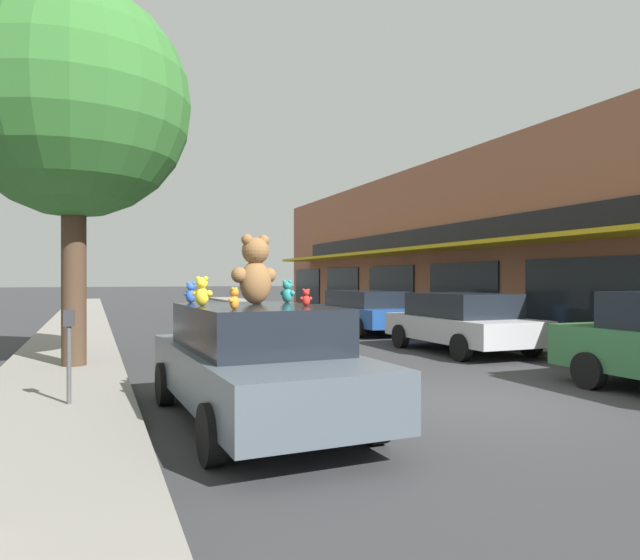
{
  "coord_description": "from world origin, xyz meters",
  "views": [
    {
      "loc": [
        -5.15,
        -7.06,
        1.84
      ],
      "look_at": [
        -1.61,
        1.79,
        1.82
      ],
      "focal_mm": 32.0,
      "sensor_mm": 36.0,
      "label": 1
    }
  ],
  "objects_px": {
    "teddy_bear_black": "(258,295)",
    "parked_car_far_center": "(462,321)",
    "teddy_bear_red": "(306,298)",
    "teddy_bear_yellow": "(202,292)",
    "teddy_bear_teal": "(287,292)",
    "parked_car_far_right": "(365,310)",
    "plush_art_car": "(255,361)",
    "parking_meter": "(69,344)",
    "teddy_bear_giant": "(255,271)",
    "teddy_bear_orange": "(234,299)",
    "street_tree": "(74,104)",
    "teddy_bear_blue": "(191,293)"
  },
  "relations": [
    {
      "from": "teddy_bear_black",
      "to": "parked_car_far_center",
      "type": "relative_size",
      "value": 0.05
    },
    {
      "from": "teddy_bear_red",
      "to": "teddy_bear_yellow",
      "type": "bearing_deg",
      "value": -10.45
    },
    {
      "from": "teddy_bear_yellow",
      "to": "teddy_bear_red",
      "type": "relative_size",
      "value": 1.72
    },
    {
      "from": "teddy_bear_teal",
      "to": "parked_car_far_right",
      "type": "xyz_separation_m",
      "value": [
        5.98,
        9.56,
        -0.87
      ]
    },
    {
      "from": "plush_art_car",
      "to": "parking_meter",
      "type": "height_order",
      "value": "plush_art_car"
    },
    {
      "from": "plush_art_car",
      "to": "teddy_bear_black",
      "type": "distance_m",
      "value": 1.43
    },
    {
      "from": "plush_art_car",
      "to": "teddy_bear_giant",
      "type": "height_order",
      "value": "teddy_bear_giant"
    },
    {
      "from": "teddy_bear_teal",
      "to": "parked_car_far_center",
      "type": "distance_m",
      "value": 7.29
    },
    {
      "from": "teddy_bear_black",
      "to": "parking_meter",
      "type": "height_order",
      "value": "teddy_bear_black"
    },
    {
      "from": "teddy_bear_orange",
      "to": "teddy_bear_black",
      "type": "bearing_deg",
      "value": -161.59
    },
    {
      "from": "parked_car_far_center",
      "to": "parking_meter",
      "type": "bearing_deg",
      "value": -158.36
    },
    {
      "from": "parked_car_far_right",
      "to": "teddy_bear_orange",
      "type": "bearing_deg",
      "value": -122.64
    },
    {
      "from": "parked_car_far_right",
      "to": "parked_car_far_center",
      "type": "bearing_deg",
      "value": -90.0
    },
    {
      "from": "teddy_bear_yellow",
      "to": "street_tree",
      "type": "relative_size",
      "value": 0.05
    },
    {
      "from": "teddy_bear_black",
      "to": "parked_car_far_right",
      "type": "relative_size",
      "value": 0.05
    },
    {
      "from": "teddy_bear_giant",
      "to": "street_tree",
      "type": "relative_size",
      "value": 0.13
    },
    {
      "from": "plush_art_car",
      "to": "teddy_bear_giant",
      "type": "xyz_separation_m",
      "value": [
        0.11,
        0.42,
        1.17
      ]
    },
    {
      "from": "parking_meter",
      "to": "teddy_bear_teal",
      "type": "bearing_deg",
      "value": -10.89
    },
    {
      "from": "teddy_bear_yellow",
      "to": "teddy_bear_teal",
      "type": "relative_size",
      "value": 1.14
    },
    {
      "from": "plush_art_car",
      "to": "teddy_bear_teal",
      "type": "height_order",
      "value": "teddy_bear_teal"
    },
    {
      "from": "teddy_bear_black",
      "to": "parked_car_far_right",
      "type": "height_order",
      "value": "teddy_bear_black"
    },
    {
      "from": "teddy_bear_blue",
      "to": "parked_car_far_right",
      "type": "distance_m",
      "value": 11.73
    },
    {
      "from": "street_tree",
      "to": "parked_car_far_center",
      "type": "bearing_deg",
      "value": -1.15
    },
    {
      "from": "teddy_bear_yellow",
      "to": "teddy_bear_teal",
      "type": "bearing_deg",
      "value": -121.33
    },
    {
      "from": "parked_car_far_right",
      "to": "teddy_bear_blue",
      "type": "bearing_deg",
      "value": -128.55
    },
    {
      "from": "teddy_bear_yellow",
      "to": "teddy_bear_blue",
      "type": "height_order",
      "value": "teddy_bear_yellow"
    },
    {
      "from": "teddy_bear_red",
      "to": "street_tree",
      "type": "height_order",
      "value": "street_tree"
    },
    {
      "from": "teddy_bear_teal",
      "to": "parking_meter",
      "type": "relative_size",
      "value": 0.26
    },
    {
      "from": "teddy_bear_giant",
      "to": "teddy_bear_yellow",
      "type": "relative_size",
      "value": 2.52
    },
    {
      "from": "plush_art_car",
      "to": "teddy_bear_giant",
      "type": "relative_size",
      "value": 5.07
    },
    {
      "from": "plush_art_car",
      "to": "teddy_bear_orange",
      "type": "height_order",
      "value": "teddy_bear_orange"
    },
    {
      "from": "teddy_bear_orange",
      "to": "parked_car_far_center",
      "type": "xyz_separation_m",
      "value": [
        7.12,
        5.65,
        -0.83
      ]
    },
    {
      "from": "teddy_bear_giant",
      "to": "parked_car_far_center",
      "type": "distance_m",
      "value": 7.98
    },
    {
      "from": "teddy_bear_giant",
      "to": "street_tree",
      "type": "height_order",
      "value": "street_tree"
    },
    {
      "from": "teddy_bear_black",
      "to": "teddy_bear_orange",
      "type": "distance_m",
      "value": 2.09
    },
    {
      "from": "teddy_bear_giant",
      "to": "teddy_bear_red",
      "type": "xyz_separation_m",
      "value": [
        0.46,
        -0.74,
        -0.35
      ]
    },
    {
      "from": "street_tree",
      "to": "parking_meter",
      "type": "height_order",
      "value": "street_tree"
    },
    {
      "from": "teddy_bear_giant",
      "to": "teddy_bear_blue",
      "type": "xyz_separation_m",
      "value": [
        -0.75,
        0.74,
        -0.31
      ]
    },
    {
      "from": "teddy_bear_orange",
      "to": "parking_meter",
      "type": "height_order",
      "value": "teddy_bear_orange"
    },
    {
      "from": "plush_art_car",
      "to": "parked_car_far_right",
      "type": "xyz_separation_m",
      "value": [
        6.66,
        10.31,
        -0.0
      ]
    },
    {
      "from": "teddy_bear_giant",
      "to": "teddy_bear_black",
      "type": "bearing_deg",
      "value": -126.69
    },
    {
      "from": "plush_art_car",
      "to": "teddy_bear_blue",
      "type": "xyz_separation_m",
      "value": [
        -0.64,
        1.16,
        0.86
      ]
    },
    {
      "from": "teddy_bear_red",
      "to": "teddy_bear_teal",
      "type": "xyz_separation_m",
      "value": [
        0.1,
        1.07,
        0.05
      ]
    },
    {
      "from": "parked_car_far_center",
      "to": "teddy_bear_black",
      "type": "bearing_deg",
      "value": -149.43
    },
    {
      "from": "parked_car_far_center",
      "to": "parked_car_far_right",
      "type": "distance_m",
      "value": 5.47
    },
    {
      "from": "plush_art_car",
      "to": "parking_meter",
      "type": "bearing_deg",
      "value": 147.46
    },
    {
      "from": "teddy_bear_blue",
      "to": "plush_art_car",
      "type": "bearing_deg",
      "value": 151.97
    },
    {
      "from": "teddy_bear_giant",
      "to": "teddy_bear_red",
      "type": "height_order",
      "value": "teddy_bear_giant"
    },
    {
      "from": "teddy_bear_giant",
      "to": "parked_car_far_right",
      "type": "xyz_separation_m",
      "value": [
        6.54,
        9.89,
        -1.17
      ]
    },
    {
      "from": "teddy_bear_red",
      "to": "street_tree",
      "type": "xyz_separation_m",
      "value": [
        -2.86,
        5.34,
        3.66
      ]
    }
  ]
}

